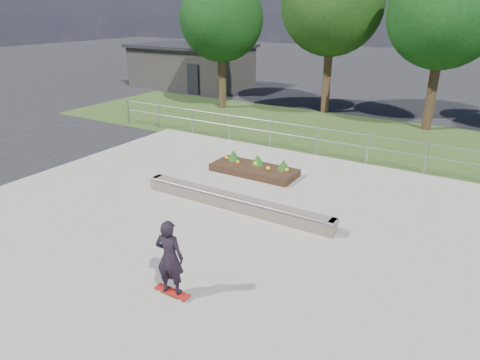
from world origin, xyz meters
name	(u,v)px	position (x,y,z in m)	size (l,w,h in m)	color
ground	(203,237)	(0.00, 0.00, 0.00)	(120.00, 120.00, 0.00)	black
grass_verge	(344,135)	(0.00, 11.00, 0.01)	(30.00, 8.00, 0.02)	#2D451B
concrete_slab	(202,236)	(0.00, 0.00, 0.03)	(15.00, 15.00, 0.06)	gray
fence	(316,137)	(0.00, 7.50, 0.77)	(20.06, 0.06, 1.20)	gray
building	(192,66)	(-14.00, 18.00, 1.51)	(8.40, 5.40, 3.00)	#2B2926
tree_far_left	(221,19)	(-8.00, 13.00, 4.85)	(4.55, 4.55, 7.15)	#362515
tree_mid_left	(332,4)	(-2.50, 15.00, 5.61)	(5.25, 5.25, 8.25)	#372416
tree_mid_right	(445,13)	(3.00, 14.00, 5.23)	(4.90, 4.90, 7.70)	#332114
grind_ledge	(234,202)	(-0.13, 1.74, 0.26)	(6.00, 0.44, 0.43)	brown
planter_bed	(255,168)	(-1.05, 4.54, 0.24)	(3.00, 1.20, 0.61)	black
skateboarder	(170,258)	(0.91, -2.27, 0.92)	(0.80, 0.50, 1.66)	white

